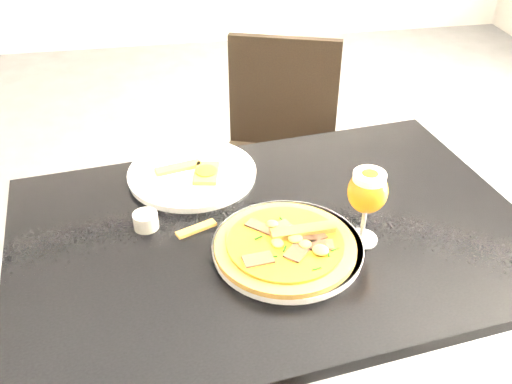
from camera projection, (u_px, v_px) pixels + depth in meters
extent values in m
plane|color=#4E4E50|center=(277.00, 333.00, 2.04)|extent=(6.00, 6.00, 0.00)
cube|color=black|center=(273.00, 235.00, 1.34)|extent=(1.28, 0.93, 0.03)
cylinder|color=black|center=(63.00, 297.00, 1.69)|extent=(0.05, 0.05, 0.72)
cylinder|color=black|center=(390.00, 231.00, 1.95)|extent=(0.05, 0.05, 0.72)
cube|color=black|center=(275.00, 178.00, 2.06)|extent=(0.53, 0.53, 0.04)
cylinder|color=black|center=(221.00, 252.00, 2.08)|extent=(0.04, 0.04, 0.43)
cylinder|color=black|center=(314.00, 263.00, 2.03)|extent=(0.04, 0.04, 0.43)
cylinder|color=black|center=(239.00, 200.00, 2.35)|extent=(0.04, 0.04, 0.43)
cylinder|color=black|center=(321.00, 208.00, 2.31)|extent=(0.04, 0.04, 0.43)
cube|color=black|center=(283.00, 93.00, 2.07)|extent=(0.38, 0.16, 0.42)
cylinder|color=white|center=(287.00, 248.00, 1.26)|extent=(0.40, 0.40, 0.02)
cylinder|color=brown|center=(285.00, 246.00, 1.24)|extent=(0.31, 0.31, 0.01)
cylinder|color=#CA6710|center=(285.00, 243.00, 1.24)|extent=(0.26, 0.26, 0.01)
cube|color=#4F2D22|center=(300.00, 239.00, 1.24)|extent=(0.06, 0.03, 0.00)
cube|color=#4F2D22|center=(293.00, 226.00, 1.28)|extent=(0.06, 0.07, 0.00)
cube|color=#4F2D22|center=(262.00, 224.00, 1.28)|extent=(0.06, 0.07, 0.00)
cube|color=#4F2D22|center=(270.00, 242.00, 1.23)|extent=(0.06, 0.03, 0.00)
cube|color=#4F2D22|center=(277.00, 257.00, 1.19)|extent=(0.06, 0.07, 0.00)
cube|color=#4F2D22|center=(311.00, 259.00, 1.18)|extent=(0.06, 0.07, 0.00)
ellipsoid|color=#D9D346|center=(293.00, 236.00, 1.24)|extent=(0.03, 0.03, 0.01)
ellipsoid|color=#D9D346|center=(284.00, 218.00, 1.30)|extent=(0.03, 0.03, 0.01)
ellipsoid|color=#D9D346|center=(277.00, 236.00, 1.24)|extent=(0.03, 0.03, 0.01)
ellipsoid|color=#D9D346|center=(250.00, 245.00, 1.22)|extent=(0.03, 0.03, 0.01)
ellipsoid|color=#D9D346|center=(281.00, 246.00, 1.22)|extent=(0.03, 0.03, 0.01)
ellipsoid|color=#D9D346|center=(303.00, 261.00, 1.17)|extent=(0.03, 0.03, 0.01)
ellipsoid|color=#D9D346|center=(296.00, 241.00, 1.23)|extent=(0.03, 0.03, 0.01)
cube|color=#13470C|center=(287.00, 236.00, 1.25)|extent=(0.01, 0.02, 0.00)
cube|color=#13470C|center=(279.00, 227.00, 1.27)|extent=(0.01, 0.02, 0.00)
cube|color=#13470C|center=(260.00, 223.00, 1.29)|extent=(0.01, 0.02, 0.00)
cube|color=#13470C|center=(271.00, 237.00, 1.25)|extent=(0.02, 0.01, 0.00)
cube|color=#13470C|center=(255.00, 242.00, 1.23)|extent=(0.02, 0.01, 0.00)
cube|color=#13470C|center=(279.00, 243.00, 1.23)|extent=(0.02, 0.01, 0.00)
cube|color=#13470C|center=(272.00, 253.00, 1.20)|extent=(0.02, 0.02, 0.00)
cube|color=#13470C|center=(279.00, 267.00, 1.17)|extent=(0.01, 0.02, 0.00)
cube|color=#13470C|center=(290.00, 251.00, 1.21)|extent=(0.01, 0.02, 0.00)
cube|color=#13470C|center=(307.00, 257.00, 1.19)|extent=(0.01, 0.02, 0.00)
cube|color=#13470C|center=(293.00, 243.00, 1.23)|extent=(0.02, 0.01, 0.00)
cube|color=#13470C|center=(308.00, 241.00, 1.24)|extent=(0.02, 0.01, 0.00)
cube|color=#13470C|center=(318.00, 230.00, 1.27)|extent=(0.02, 0.01, 0.00)
cube|color=#13470C|center=(294.00, 233.00, 1.26)|extent=(0.02, 0.02, 0.00)
cube|color=brown|center=(306.00, 234.00, 1.25)|extent=(0.15, 0.04, 0.01)
cylinder|color=white|center=(192.00, 173.00, 1.51)|extent=(0.43, 0.43, 0.02)
cube|color=brown|center=(178.00, 168.00, 1.51)|extent=(0.12, 0.06, 0.01)
cube|color=brown|center=(206.00, 173.00, 1.49)|extent=(0.08, 0.11, 0.01)
cylinder|color=#CA6710|center=(206.00, 171.00, 1.48)|extent=(0.06, 0.06, 0.00)
cube|color=brown|center=(196.00, 229.00, 1.33)|extent=(0.10, 0.06, 0.01)
cylinder|color=#BAB5A8|center=(146.00, 221.00, 1.33)|extent=(0.06, 0.06, 0.04)
cylinder|color=gold|center=(145.00, 216.00, 1.32)|extent=(0.05, 0.05, 0.01)
cylinder|color=#B2B8BB|center=(361.00, 239.00, 1.30)|extent=(0.07, 0.07, 0.01)
cylinder|color=#B2B8BB|center=(363.00, 224.00, 1.27)|extent=(0.01, 0.01, 0.08)
ellipsoid|color=#AF6710|center=(368.00, 191.00, 1.22)|extent=(0.09, 0.09, 0.10)
cylinder|color=white|center=(370.00, 177.00, 1.20)|extent=(0.07, 0.07, 0.02)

